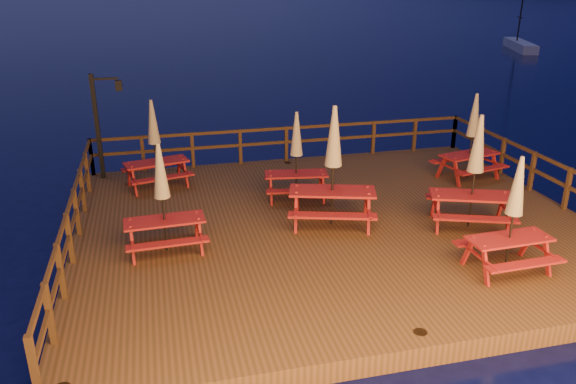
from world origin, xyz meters
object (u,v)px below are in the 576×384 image
object	(u,v)px
lamp_post	(102,117)
sailboat	(520,46)
picnic_table_1	(162,196)
picnic_table_2	(154,143)
picnic_table_0	(514,213)

from	to	relation	value
lamp_post	sailboat	distance (m)	40.85
lamp_post	picnic_table_1	world-z (taller)	lamp_post
picnic_table_1	picnic_table_2	size ratio (longest dim) A/B	0.98
picnic_table_2	picnic_table_1	bearing A→B (deg)	-102.41
sailboat	picnic_table_2	bearing A→B (deg)	-117.38
sailboat	picnic_table_1	world-z (taller)	sailboat
sailboat	picnic_table_1	bearing A→B (deg)	-113.35
picnic_table_2	picnic_table_0	bearing A→B (deg)	-57.86
lamp_post	picnic_table_2	distance (m)	1.85
sailboat	picnic_table_2	world-z (taller)	sailboat
sailboat	picnic_table_1	size ratio (longest dim) A/B	4.30
picnic_table_0	picnic_table_2	size ratio (longest dim) A/B	0.98
sailboat	picnic_table_2	xyz separation A→B (m)	(-30.26, -26.94, 1.32)
sailboat	picnic_table_2	size ratio (longest dim) A/B	4.22
picnic_table_1	sailboat	bearing A→B (deg)	42.98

